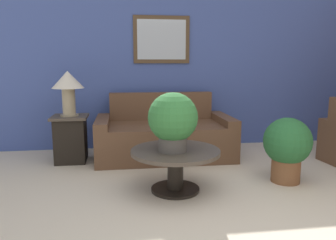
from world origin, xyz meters
TOP-DOWN VIEW (x-y plane):
  - wall_back at (-0.01, 3.12)m, footprint 7.61×0.09m
  - couch_main at (-0.42, 2.49)m, footprint 1.92×0.99m
  - coffee_table at (-0.47, 1.17)m, footprint 0.94×0.94m
  - side_table at (-1.72, 2.42)m, footprint 0.47×0.47m
  - table_lamp at (-1.72, 2.42)m, footprint 0.42×0.42m
  - potted_plant_on_table at (-0.50, 1.12)m, footprint 0.51×0.51m
  - potted_plant_floor at (0.83, 1.26)m, footprint 0.54×0.54m

SIDE VIEW (x-z plane):
  - couch_main at x=-0.42m, z-range -0.15..0.75m
  - side_table at x=-1.72m, z-range 0.01..0.65m
  - coffee_table at x=-0.47m, z-range 0.10..0.55m
  - potted_plant_floor at x=0.83m, z-range 0.05..0.79m
  - potted_plant_on_table at x=-0.50m, z-range 0.47..1.08m
  - table_lamp at x=-1.72m, z-range 0.76..1.36m
  - wall_back at x=-0.01m, z-range 0.01..2.61m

